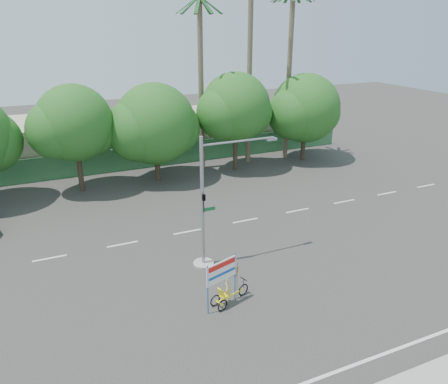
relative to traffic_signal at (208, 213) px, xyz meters
name	(u,v)px	position (x,y,z in m)	size (l,w,h in m)	color
ground	(283,292)	(2.20, -3.98, -2.92)	(120.00, 120.00, 0.00)	#33302D
fence	(158,156)	(2.20, 17.52, -1.92)	(38.00, 0.08, 2.00)	#336B3D
building_left	(33,145)	(-7.80, 22.02, -0.92)	(12.00, 8.00, 4.00)	#B9AB93
building_right	(220,128)	(10.20, 22.02, -1.12)	(14.00, 8.00, 3.60)	#B9AB93
tree_left	(74,126)	(-4.85, 14.02, 2.14)	(6.66, 5.60, 8.07)	#473828
tree_center	(154,126)	(1.14, 14.02, 1.55)	(7.62, 6.40, 7.85)	#473828
tree_right	(235,110)	(8.15, 14.02, 2.32)	(6.90, 5.80, 8.36)	#473828
tree_far_right	(305,110)	(15.15, 14.02, 1.73)	(7.38, 6.20, 7.94)	#473828
palm_tall	(250,43)	(10.20, 15.52, 7.55)	(3.73, 3.79, 17.45)	#70604C
palm_mid	(290,55)	(14.20, 15.52, 6.48)	(3.73, 3.79, 15.45)	#70604C
palm_short	(201,64)	(5.70, 15.52, 5.94)	(3.73, 3.79, 14.45)	#70604C
traffic_signal	(208,213)	(0.00, 0.00, 0.00)	(4.72, 1.10, 7.00)	gray
trike_billboard	(226,286)	(-0.67, -3.71, -1.92)	(2.41, 1.02, 2.47)	black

